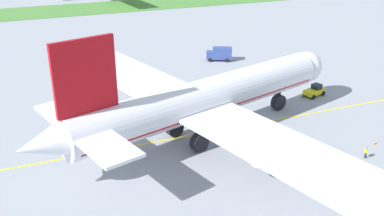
{
  "coord_description": "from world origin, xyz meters",
  "views": [
    {
      "loc": [
        -28.37,
        -55.08,
        31.36
      ],
      "look_at": [
        -5.0,
        3.06,
        4.02
      ],
      "focal_mm": 41.19,
      "sensor_mm": 36.0,
      "label": 1
    }
  ],
  "objects": [
    {
      "name": "ground_crew_wingwalker_port",
      "position": [
        14.57,
        -13.94,
        1.02
      ],
      "size": [
        0.27,
        0.59,
        1.69
      ],
      "color": "black",
      "rests_on": "ground"
    },
    {
      "name": "ground_crew_marshaller_front",
      "position": [
        6.2,
        -23.68,
        0.97
      ],
      "size": [
        0.55,
        0.3,
        1.59
      ],
      "color": "black",
      "rests_on": "ground"
    },
    {
      "name": "grass_median_strip",
      "position": [
        0.0,
        111.17,
        0.05
      ],
      "size": [
        320.0,
        24.0,
        0.1
      ],
      "primitive_type": "cube",
      "color": "#4C8438",
      "rests_on": "ground"
    },
    {
      "name": "traffic_cone_near_nose",
      "position": [
        18.83,
        -11.2,
        0.28
      ],
      "size": [
        0.36,
        0.36,
        0.58
      ],
      "color": "#F2590C",
      "rests_on": "ground"
    },
    {
      "name": "pushback_tug",
      "position": [
        22.22,
        8.39,
        1.02
      ],
      "size": [
        6.11,
        3.4,
        2.23
      ],
      "color": "yellow",
      "rests_on": "ground"
    },
    {
      "name": "apron_taxi_line",
      "position": [
        0.0,
        1.76,
        0.0
      ],
      "size": [
        280.0,
        0.36,
        0.01
      ],
      "primitive_type": "cube",
      "color": "yellow",
      "rests_on": "ground"
    },
    {
      "name": "airliner_foreground",
      "position": [
        -4.56,
        0.47,
        6.29
      ],
      "size": [
        53.15,
        85.14,
        18.54
      ],
      "color": "white",
      "rests_on": "ground"
    },
    {
      "name": "ground_plane",
      "position": [
        0.0,
        0.0,
        0.0
      ],
      "size": [
        600.0,
        600.0,
        0.0
      ],
      "primitive_type": "plane",
      "color": "#9399A0",
      "rests_on": "ground"
    },
    {
      "name": "service_truck_baggage_loader",
      "position": [
        14.98,
        35.19,
        1.71
      ],
      "size": [
        6.19,
        4.3,
        3.24
      ],
      "color": "#33478C",
      "rests_on": "ground"
    }
  ]
}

